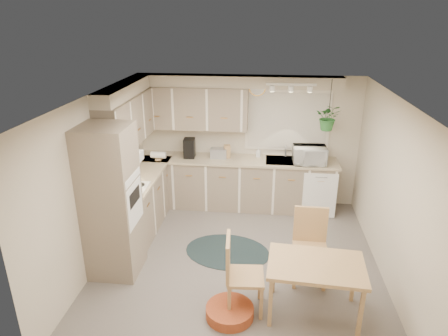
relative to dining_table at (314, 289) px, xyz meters
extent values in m
plane|color=#67605A|center=(-0.97, 0.97, -0.35)|extent=(4.20, 4.20, 0.00)
plane|color=white|center=(-0.97, 0.97, 2.05)|extent=(4.20, 4.20, 0.00)
cube|color=beige|center=(-0.97, 3.07, 0.85)|extent=(4.00, 0.04, 2.40)
cube|color=beige|center=(-0.97, -1.13, 0.85)|extent=(4.00, 0.04, 2.40)
cube|color=beige|center=(-2.97, 0.97, 0.85)|extent=(0.04, 4.20, 2.40)
cube|color=beige|center=(1.03, 0.97, 0.85)|extent=(0.04, 4.20, 2.40)
cube|color=gray|center=(-2.67, 1.84, 0.10)|extent=(0.60, 1.85, 0.90)
cube|color=gray|center=(-1.17, 2.77, 0.10)|extent=(3.60, 0.60, 0.90)
cube|color=tan|center=(-2.66, 1.84, 0.57)|extent=(0.64, 1.89, 0.04)
cube|color=tan|center=(-1.17, 2.76, 0.57)|extent=(3.64, 0.64, 0.04)
cube|color=gray|center=(-2.64, 0.59, 0.70)|extent=(0.65, 0.65, 2.10)
cube|color=white|center=(-2.32, 0.59, 0.70)|extent=(0.02, 0.56, 0.58)
cube|color=gray|center=(-2.79, 1.97, 1.48)|extent=(0.35, 2.00, 0.75)
cube|color=gray|center=(-1.97, 2.89, 1.48)|extent=(2.00, 0.35, 0.75)
cube|color=beige|center=(-2.82, 1.97, 1.95)|extent=(0.30, 2.00, 0.20)
cube|color=beige|center=(-1.17, 2.92, 1.95)|extent=(3.60, 0.30, 0.20)
cube|color=white|center=(-2.65, 1.27, 0.60)|extent=(0.52, 0.58, 0.02)
cube|color=white|center=(-2.67, 1.27, 1.05)|extent=(0.40, 0.60, 0.14)
cube|color=beige|center=(-0.27, 3.04, 1.25)|extent=(1.40, 0.02, 1.00)
cube|color=silver|center=(-0.27, 3.05, 1.25)|extent=(1.50, 0.02, 1.10)
cube|color=#9DA0A5|center=(-0.27, 2.77, 0.55)|extent=(0.70, 0.48, 0.10)
cube|color=white|center=(0.33, 2.46, 0.08)|extent=(0.58, 0.02, 0.83)
cube|color=white|center=(-0.27, 2.52, 1.98)|extent=(0.80, 0.04, 0.04)
cylinder|color=#E1A94F|center=(-0.82, 3.04, 1.83)|extent=(0.30, 0.03, 0.30)
cube|color=tan|center=(0.00, 0.00, 0.00)|extent=(1.15, 0.81, 0.70)
cube|color=tan|center=(-0.82, 0.00, 0.14)|extent=(0.49, 0.49, 0.98)
cube|color=tan|center=(0.00, 0.63, 0.15)|extent=(0.48, 0.48, 1.00)
ellipsoid|color=black|center=(-1.15, 1.20, -0.34)|extent=(1.43, 1.16, 0.01)
cylinder|color=#B24723|center=(-0.99, -0.18, -0.28)|extent=(0.76, 0.76, 0.13)
imported|color=white|center=(0.13, 2.67, 0.78)|extent=(0.58, 0.34, 0.38)
imported|color=white|center=(-0.76, 2.92, 0.63)|extent=(0.11, 0.18, 0.08)
imported|color=#2B6C2D|center=(0.39, 2.67, 1.38)|extent=(0.46, 0.50, 0.35)
cube|color=black|center=(-2.01, 2.77, 0.77)|extent=(0.21, 0.25, 0.35)
cube|color=#9DA0A5|center=(-1.48, 2.79, 0.68)|extent=(0.30, 0.17, 0.18)
cube|color=tan|center=(-1.32, 2.82, 0.71)|extent=(0.13, 0.13, 0.24)
camera|label=1|loc=(-0.64, -3.97, 3.04)|focal=32.00mm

